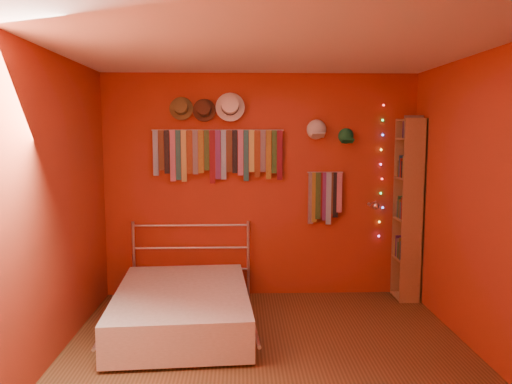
{
  "coord_description": "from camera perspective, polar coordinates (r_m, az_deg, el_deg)",
  "views": [
    {
      "loc": [
        -0.23,
        -3.83,
        1.84
      ],
      "look_at": [
        -0.08,
        0.9,
        1.28
      ],
      "focal_mm": 35.0,
      "sensor_mm": 36.0,
      "label": 1
    }
  ],
  "objects": [
    {
      "name": "left_wall",
      "position": [
        4.16,
        -23.22,
        -1.97
      ],
      "size": [
        0.02,
        3.5,
        2.5
      ],
      "primitive_type": "cube",
      "color": "#9E3519",
      "rests_on": "ground"
    },
    {
      "name": "ground",
      "position": [
        4.26,
        1.54,
        -18.88
      ],
      "size": [
        3.5,
        3.5,
        0.0
      ],
      "primitive_type": "plane",
      "color": "#51361B",
      "rests_on": "ground"
    },
    {
      "name": "fedora_brown",
      "position": [
        5.51,
        -5.97,
        9.37
      ],
      "size": [
        0.25,
        0.14,
        0.25
      ],
      "rotation": [
        1.36,
        0.0,
        0.0
      ],
      "color": "#452718",
      "rests_on": "back_wall"
    },
    {
      "name": "fedora_white",
      "position": [
        5.49,
        -2.98,
        9.79
      ],
      "size": [
        0.32,
        0.17,
        0.32
      ],
      "rotation": [
        1.36,
        0.0,
        0.0
      ],
      "color": "white",
      "rests_on": "back_wall"
    },
    {
      "name": "fedora_olive",
      "position": [
        5.54,
        -8.58,
        9.51
      ],
      "size": [
        0.26,
        0.14,
        0.25
      ],
      "rotation": [
        1.36,
        0.0,
        0.0
      ],
      "color": "brown",
      "rests_on": "back_wall"
    },
    {
      "name": "ceiling",
      "position": [
        3.9,
        1.66,
        16.47
      ],
      "size": [
        3.5,
        3.5,
        0.02
      ],
      "primitive_type": "cube",
      "color": "white",
      "rests_on": "back_wall"
    },
    {
      "name": "right_wall",
      "position": [
        4.36,
        25.25,
        -1.7
      ],
      "size": [
        0.02,
        3.5,
        2.5
      ],
      "primitive_type": "cube",
      "color": "#9E3519",
      "rests_on": "ground"
    },
    {
      "name": "bed",
      "position": [
        4.88,
        -8.42,
        -12.91
      ],
      "size": [
        1.42,
        1.84,
        0.87
      ],
      "rotation": [
        0.0,
        0.0,
        0.06
      ],
      "color": "silver",
      "rests_on": "ground"
    },
    {
      "name": "bookshelf",
      "position": [
        5.75,
        17.37,
        -1.82
      ],
      "size": [
        0.25,
        0.34,
        2.0
      ],
      "color": "olive",
      "rests_on": "ground"
    },
    {
      "name": "small_tie_rack",
      "position": [
        5.64,
        7.84,
        -0.37
      ],
      "size": [
        0.4,
        0.03,
        0.59
      ],
      "color": "silver",
      "rests_on": "back_wall"
    },
    {
      "name": "back_wall",
      "position": [
        5.62,
        0.52,
        0.69
      ],
      "size": [
        3.5,
        0.02,
        2.5
      ],
      "primitive_type": "cube",
      "color": "#9E3519",
      "rests_on": "ground"
    },
    {
      "name": "fairy_lights",
      "position": [
        5.78,
        14.14,
        2.27
      ],
      "size": [
        0.06,
        0.02,
        1.5
      ],
      "color": "#FF3333",
      "rests_on": "back_wall"
    },
    {
      "name": "cap_green",
      "position": [
        5.65,
        10.23,
        6.3
      ],
      "size": [
        0.18,
        0.22,
        0.18
      ],
      "color": "#186D37",
      "rests_on": "back_wall"
    },
    {
      "name": "tie_rack",
      "position": [
        5.53,
        -4.36,
        4.55
      ],
      "size": [
        1.45,
        0.03,
        0.6
      ],
      "color": "silver",
      "rests_on": "back_wall"
    },
    {
      "name": "reading_lamp",
      "position": [
        5.59,
        13.42,
        -1.5
      ],
      "size": [
        0.08,
        0.33,
        0.1
      ],
      "color": "silver",
      "rests_on": "back_wall"
    },
    {
      "name": "cap_white",
      "position": [
        5.6,
        6.92,
        7.08
      ],
      "size": [
        0.2,
        0.25,
        0.2
      ],
      "color": "silver",
      "rests_on": "back_wall"
    }
  ]
}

